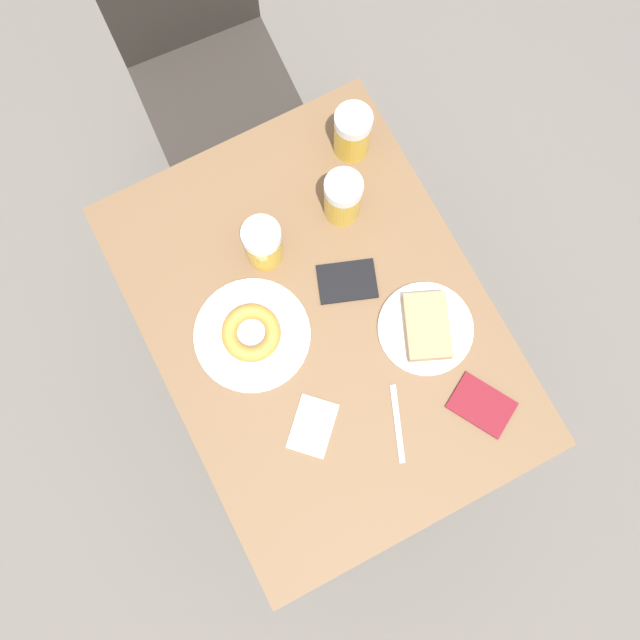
{
  "coord_description": "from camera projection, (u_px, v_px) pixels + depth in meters",
  "views": [
    {
      "loc": [
        -0.16,
        -0.3,
        2.22
      ],
      "look_at": [
        0.0,
        0.0,
        0.75
      ],
      "focal_mm": 40.0,
      "sensor_mm": 36.0,
      "label": 1
    }
  ],
  "objects": [
    {
      "name": "beer_mug_left",
      "position": [
        263.0,
        244.0,
        1.49
      ],
      "size": [
        0.08,
        0.08,
        0.14
      ],
      "color": "gold",
      "rests_on": "table"
    },
    {
      "name": "passport_near_edge",
      "position": [
        482.0,
        405.0,
        1.48
      ],
      "size": [
        0.14,
        0.15,
        0.01
      ],
      "rotation": [
        0.0,
        0.0,
        3.67
      ],
      "color": "maroon",
      "rests_on": "table"
    },
    {
      "name": "fork",
      "position": [
        397.0,
        423.0,
        1.47
      ],
      "size": [
        0.07,
        0.15,
        0.0
      ],
      "rotation": [
        0.0,
        0.0,
        2.76
      ],
      "color": "silver",
      "rests_on": "table"
    },
    {
      "name": "beer_mug_right",
      "position": [
        352.0,
        133.0,
        1.55
      ],
      "size": [
        0.08,
        0.08,
        0.14
      ],
      "color": "gold",
      "rests_on": "table"
    },
    {
      "name": "plate_with_donut",
      "position": [
        252.0,
        334.0,
        1.5
      ],
      "size": [
        0.25,
        0.25,
        0.04
      ],
      "color": "white",
      "rests_on": "table"
    },
    {
      "name": "passport_far_edge",
      "position": [
        347.0,
        281.0,
        1.54
      ],
      "size": [
        0.15,
        0.13,
        0.01
      ],
      "rotation": [
        0.0,
        0.0,
        1.22
      ],
      "color": "black",
      "rests_on": "table"
    },
    {
      "name": "ground_plane",
      "position": [
        320.0,
        374.0,
        2.24
      ],
      "size": [
        8.0,
        8.0,
        0.0
      ],
      "primitive_type": "plane",
      "color": "#666059"
    },
    {
      "name": "plate_with_cake",
      "position": [
        426.0,
        328.0,
        1.51
      ],
      "size": [
        0.2,
        0.2,
        0.04
      ],
      "color": "white",
      "rests_on": "table"
    },
    {
      "name": "chair",
      "position": [
        201.0,
        52.0,
        1.91
      ],
      "size": [
        0.42,
        0.42,
        0.85
      ],
      "rotation": [
        0.0,
        0.0,
        -0.06
      ],
      "color": "#2D2823",
      "rests_on": "ground_plane"
    },
    {
      "name": "napkin_folded",
      "position": [
        313.0,
        426.0,
        1.47
      ],
      "size": [
        0.14,
        0.14,
        0.0
      ],
      "rotation": [
        0.0,
        0.0,
        3.93
      ],
      "color": "white",
      "rests_on": "table"
    },
    {
      "name": "beer_mug_center",
      "position": [
        343.0,
        198.0,
        1.51
      ],
      "size": [
        0.08,
        0.08,
        0.14
      ],
      "color": "gold",
      "rests_on": "table"
    },
    {
      "name": "table",
      "position": [
        320.0,
        329.0,
        1.59
      ],
      "size": [
        0.7,
        0.95,
        0.73
      ],
      "color": "brown",
      "rests_on": "ground_plane"
    }
  ]
}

